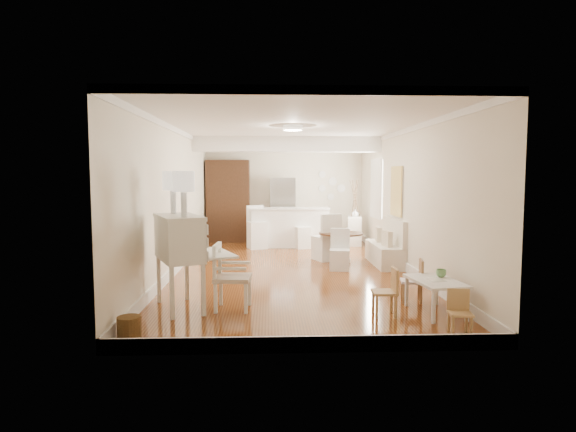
{
  "coord_description": "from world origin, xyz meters",
  "views": [
    {
      "loc": [
        -0.43,
        -9.46,
        1.89
      ],
      "look_at": [
        -0.06,
        0.3,
        1.05
      ],
      "focal_mm": 30.0,
      "sensor_mm": 36.0,
      "label": 1
    }
  ],
  "objects": [
    {
      "name": "branch_vase",
      "position": [
        1.88,
        3.4,
        0.86
      ],
      "size": [
        0.21,
        0.21,
        0.2
      ],
      "primitive_type": "imported",
      "rotation": [
        0.0,
        0.0,
        0.1
      ],
      "color": "white",
      "rests_on": "sideboard"
    },
    {
      "name": "wicker_basket",
      "position": [
        -2.05,
        -4.01,
        0.14
      ],
      "size": [
        0.33,
        0.33,
        0.27
      ],
      "primitive_type": "cylinder",
      "rotation": [
        0.0,
        0.0,
        -0.24
      ],
      "color": "brown",
      "rests_on": "ground"
    },
    {
      "name": "kids_chair_b",
      "position": [
        1.68,
        -2.5,
        0.32
      ],
      "size": [
        0.36,
        0.36,
        0.65
      ],
      "primitive_type": "cube",
      "rotation": [
        0.0,
        0.0,
        -1.75
      ],
      "color": "#976C44",
      "rests_on": "ground"
    },
    {
      "name": "pencil_cup",
      "position": [
        1.96,
        -2.92,
        0.52
      ],
      "size": [
        0.17,
        0.17,
        0.11
      ],
      "primitive_type": "imported",
      "rotation": [
        0.0,
        0.0,
        0.21
      ],
      "color": "#679F5D",
      "rests_on": "kids_table"
    },
    {
      "name": "pantry_cabinet",
      "position": [
        -1.6,
        4.18,
        1.15
      ],
      "size": [
        1.2,
        0.6,
        2.3
      ],
      "primitive_type": "cube",
      "color": "#381E11",
      "rests_on": "ground"
    },
    {
      "name": "slip_chair_far",
      "position": [
        0.82,
        1.1,
        0.52
      ],
      "size": [
        0.66,
        0.67,
        1.04
      ],
      "primitive_type": "cube",
      "rotation": [
        0.0,
        0.0,
        -2.73
      ],
      "color": "white",
      "rests_on": "ground"
    },
    {
      "name": "banquette",
      "position": [
        1.99,
        0.5,
        0.49
      ],
      "size": [
        0.52,
        1.6,
        0.98
      ],
      "primitive_type": "cube",
      "color": "silver",
      "rests_on": "ground"
    },
    {
      "name": "sideboard",
      "position": [
        1.87,
        3.4,
        0.38
      ],
      "size": [
        0.48,
        0.84,
        0.76
      ],
      "primitive_type": "cube",
      "rotation": [
        0.0,
        0.0,
        -0.16
      ],
      "color": "silver",
      "rests_on": "ground"
    },
    {
      "name": "secretary_bureau",
      "position": [
        -1.7,
        -2.74,
        0.67
      ],
      "size": [
        1.38,
        1.39,
        1.34
      ],
      "primitive_type": "cube",
      "rotation": [
        0.0,
        0.0,
        0.4
      ],
      "color": "silver",
      "rests_on": "ground"
    },
    {
      "name": "kids_chair_c",
      "position": [
        1.81,
        -4.0,
        0.27
      ],
      "size": [
        0.29,
        0.29,
        0.54
      ],
      "primitive_type": "cube",
      "rotation": [
        0.0,
        0.0,
        -0.14
      ],
      "color": "#AF854F",
      "rests_on": "ground"
    },
    {
      "name": "kids_chair_a",
      "position": [
        1.11,
        -3.17,
        0.33
      ],
      "size": [
        0.33,
        0.33,
        0.66
      ],
      "primitive_type": "cube",
      "rotation": [
        0.0,
        0.0,
        -1.6
      ],
      "color": "tan",
      "rests_on": "ground"
    },
    {
      "name": "dining_table",
      "position": [
        1.1,
        0.8,
        0.32
      ],
      "size": [
        1.18,
        1.18,
        0.64
      ],
      "primitive_type": "cylinder",
      "rotation": [
        0.0,
        0.0,
        0.31
      ],
      "color": "#482917",
      "rests_on": "ground"
    },
    {
      "name": "room",
      "position": [
        0.04,
        0.32,
        1.98
      ],
      "size": [
        9.0,
        9.04,
        2.82
      ],
      "color": "brown",
      "rests_on": "ground"
    },
    {
      "name": "gustavian_armchair",
      "position": [
        -0.95,
        -2.79,
        0.47
      ],
      "size": [
        0.57,
        0.57,
        0.93
      ],
      "primitive_type": "cube",
      "rotation": [
        0.0,
        0.0,
        1.5
      ],
      "color": "white",
      "rests_on": "ground"
    },
    {
      "name": "kids_table",
      "position": [
        1.83,
        -3.1,
        0.23
      ],
      "size": [
        0.67,
        0.99,
        0.46
      ],
      "primitive_type": "cube",
      "rotation": [
        0.0,
        0.0,
        0.13
      ],
      "color": "white",
      "rests_on": "ground"
    },
    {
      "name": "fridge",
      "position": [
        0.3,
        4.15,
        0.9
      ],
      "size": [
        0.75,
        0.65,
        1.8
      ],
      "primitive_type": "imported",
      "color": "silver",
      "rests_on": "ground"
    },
    {
      "name": "bar_stool_left",
      "position": [
        -0.76,
        2.82,
        0.55
      ],
      "size": [
        0.55,
        0.55,
        1.1
      ],
      "primitive_type": "cube",
      "rotation": [
        0.0,
        0.0,
        0.31
      ],
      "color": "white",
      "rests_on": "ground"
    },
    {
      "name": "bar_stool_right",
      "position": [
        0.41,
        2.8,
        0.45
      ],
      "size": [
        0.44,
        0.44,
        0.89
      ],
      "primitive_type": "cube",
      "rotation": [
        0.0,
        0.0,
        0.25
      ],
      "color": "white",
      "rests_on": "ground"
    },
    {
      "name": "slip_chair_near",
      "position": [
        0.96,
        -0.03,
        0.41
      ],
      "size": [
        0.45,
        0.46,
        0.81
      ],
      "primitive_type": "cube",
      "rotation": [
        0.0,
        0.0,
        -0.18
      ],
      "color": "white",
      "rests_on": "ground"
    },
    {
      "name": "breakfast_counter",
      "position": [
        0.1,
        3.1,
        0.52
      ],
      "size": [
        2.05,
        0.65,
        1.03
      ],
      "primitive_type": "cube",
      "color": "white",
      "rests_on": "ground"
    }
  ]
}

